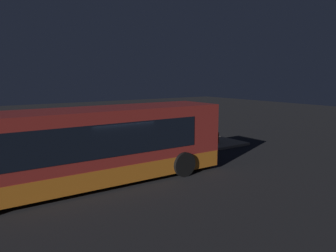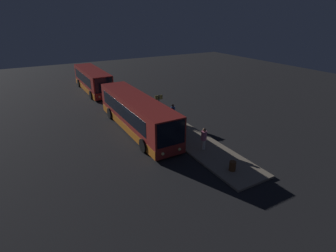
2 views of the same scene
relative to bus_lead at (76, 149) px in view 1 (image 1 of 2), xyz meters
name	(u,v)px [view 1 (image 1 of 2)]	position (x,y,z in m)	size (l,w,h in m)	color
ground	(113,181)	(1.46, -0.13, -1.50)	(80.00, 80.00, 0.00)	#232326
platform	(86,163)	(1.46, 3.00, -1.42)	(20.00, 3.06, 0.16)	gray
bus_lead	(76,149)	(0.00, 0.00, 0.00)	(12.41, 2.79, 3.00)	maroon
passenger_boarding	(170,133)	(6.30, 2.76, -0.43)	(0.59, 0.59, 1.71)	silver
passenger_waiting	(101,145)	(1.94, 2.22, -0.47)	(0.58, 0.52, 1.60)	#6B604C
passenger_with_bags	(64,142)	(0.59, 3.42, -0.37)	(0.49, 0.64, 1.81)	#6B604C
suitcase	(73,152)	(1.10, 3.74, -0.99)	(0.39, 0.21, 0.93)	maroon
sign_post	(42,134)	(-0.61, 2.60, 0.26)	(0.10, 0.77, 2.52)	#4C4C51
trash_bin	(215,138)	(9.63, 2.63, -1.01)	(0.44, 0.44, 0.65)	#593319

